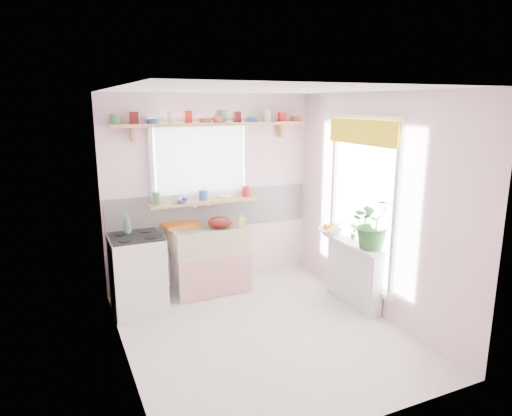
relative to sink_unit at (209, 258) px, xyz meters
name	(u,v)px	position (x,y,z in m)	size (l,w,h in m)	color
room	(282,187)	(0.81, -0.43, 0.94)	(3.20, 3.20, 3.20)	silver
sink_unit	(209,258)	(0.00, 0.00, 0.00)	(0.95, 0.65, 1.11)	white
cooker	(138,274)	(-0.95, -0.24, 0.03)	(0.58, 0.58, 0.93)	white
radiator_ledge	(354,272)	(1.45, -1.09, -0.03)	(0.22, 0.95, 0.78)	white
windowsill	(203,202)	(0.00, 0.19, 0.71)	(1.40, 0.22, 0.04)	tan
pine_shelf	(213,124)	(0.15, 0.18, 1.69)	(2.52, 0.24, 0.04)	tan
shelf_crockery	(210,118)	(0.11, 0.18, 1.76)	(2.47, 0.11, 0.12)	#3F7F4C
sill_crockery	(203,196)	(0.00, 0.19, 0.78)	(1.35, 0.11, 0.12)	#3F7F4C
dish_tray	(179,224)	(-0.32, 0.21, 0.44)	(0.42, 0.31, 0.04)	orange
colander	(220,222)	(0.12, -0.08, 0.49)	(0.31, 0.31, 0.14)	#55110E
jade_plant	(374,223)	(1.48, -1.37, 0.64)	(0.53, 0.46, 0.59)	#286227
fruit_bowl	(330,231)	(1.36, -0.69, 0.38)	(0.29, 0.29, 0.07)	silver
herb_pot	(353,231)	(1.48, -1.00, 0.45)	(0.11, 0.08, 0.21)	#326729
soap_bottle_sink	(242,221)	(0.37, -0.19, 0.50)	(0.08, 0.08, 0.17)	#DFDB63
sill_cup	(177,200)	(-0.36, 0.13, 0.78)	(0.13, 0.13, 0.10)	beige
sill_bowl	(181,201)	(-0.32, 0.13, 0.75)	(0.17, 0.17, 0.05)	#2F409A
shelf_vase	(217,117)	(0.18, 0.12, 1.78)	(0.13, 0.13, 0.14)	#B64D38
cooker_bottle	(127,223)	(-1.01, -0.09, 0.60)	(0.09, 0.09, 0.24)	#3F7F4C
fruit	(330,227)	(1.37, -0.69, 0.44)	(0.20, 0.14, 0.10)	orange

